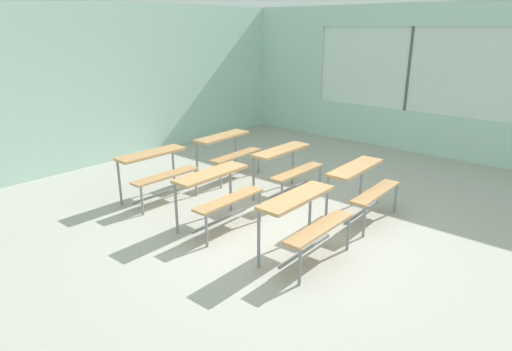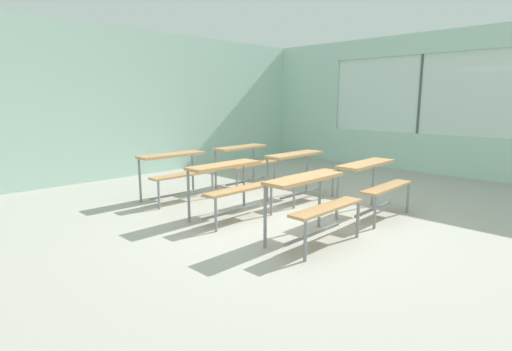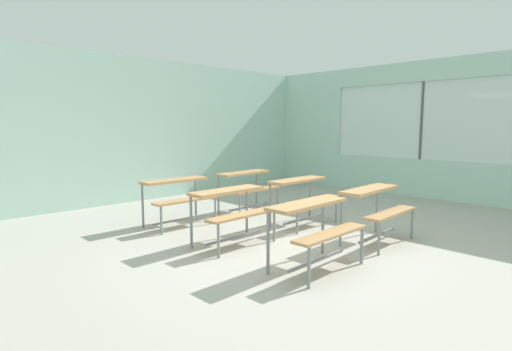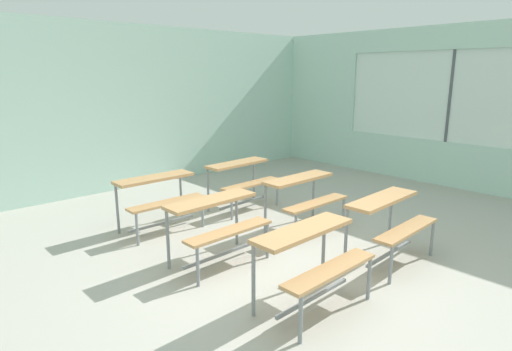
# 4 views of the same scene
# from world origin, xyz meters

# --- Properties ---
(ground) EXTENTS (10.00, 9.00, 0.05)m
(ground) POSITION_xyz_m (0.00, 0.00, -0.03)
(ground) COLOR #ADA89E
(wall_back) EXTENTS (10.00, 0.12, 3.00)m
(wall_back) POSITION_xyz_m (0.00, 4.50, 1.50)
(wall_back) COLOR silver
(wall_back) RESTS_ON ground
(wall_right) EXTENTS (0.12, 9.00, 3.00)m
(wall_right) POSITION_xyz_m (5.00, -0.13, 1.45)
(wall_right) COLOR silver
(wall_right) RESTS_ON ground
(desk_bench_r0c0) EXTENTS (1.11, 0.61, 0.74)m
(desk_bench_r0c0) POSITION_xyz_m (-0.31, -0.65, 0.56)
(desk_bench_r0c0) COLOR tan
(desk_bench_r0c0) RESTS_ON ground
(desk_bench_r0c1) EXTENTS (1.12, 0.63, 0.74)m
(desk_bench_r0c1) POSITION_xyz_m (1.12, -0.61, 0.56)
(desk_bench_r0c1) COLOR tan
(desk_bench_r0c1) RESTS_ON ground
(desk_bench_r1c0) EXTENTS (1.11, 0.61, 0.74)m
(desk_bench_r1c0) POSITION_xyz_m (-0.36, 0.68, 0.56)
(desk_bench_r1c0) COLOR tan
(desk_bench_r1c0) RESTS_ON ground
(desk_bench_r1c1) EXTENTS (1.10, 0.59, 0.74)m
(desk_bench_r1c1) POSITION_xyz_m (1.14, 0.70, 0.56)
(desk_bench_r1c1) COLOR tan
(desk_bench_r1c1) RESTS_ON ground
(desk_bench_r2c0) EXTENTS (1.10, 0.60, 0.74)m
(desk_bench_r2c0) POSITION_xyz_m (-0.31, 2.06, 0.56)
(desk_bench_r2c0) COLOR tan
(desk_bench_r2c0) RESTS_ON ground
(desk_bench_r2c1) EXTENTS (1.12, 0.63, 0.74)m
(desk_bench_r2c1) POSITION_xyz_m (1.17, 2.03, 0.56)
(desk_bench_r2c1) COLOR tan
(desk_bench_r2c1) RESTS_ON ground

